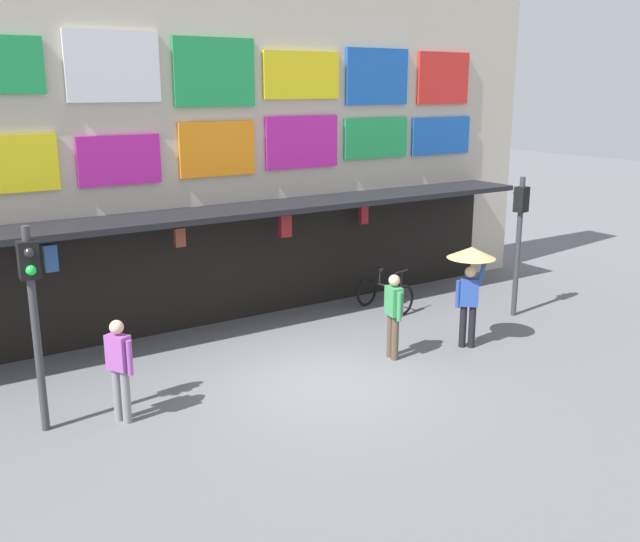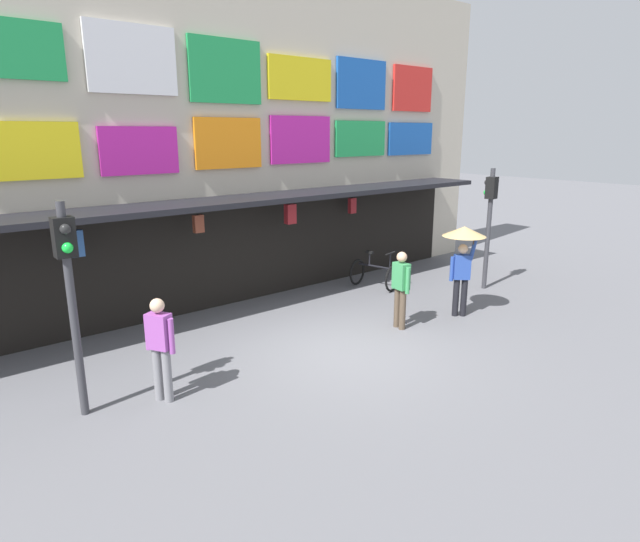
{
  "view_description": "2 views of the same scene",
  "coord_description": "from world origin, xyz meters",
  "px_view_note": "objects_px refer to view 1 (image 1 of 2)",
  "views": [
    {
      "loc": [
        -6.52,
        -9.99,
        5.14
      ],
      "look_at": [
        0.83,
        1.26,
        1.65
      ],
      "focal_mm": 40.08,
      "sensor_mm": 36.0,
      "label": 1
    },
    {
      "loc": [
        -6.53,
        -7.11,
        4.11
      ],
      "look_at": [
        0.33,
        1.07,
        1.33
      ],
      "focal_mm": 30.13,
      "sensor_mm": 36.0,
      "label": 2
    }
  ],
  "objects_px": {
    "pedestrian_in_black": "(393,312)",
    "bicycle_parked": "(385,294)",
    "pedestrian_with_umbrella": "(471,269)",
    "pedestrian_in_white": "(119,365)",
    "traffic_light_near": "(33,297)",
    "traffic_light_far": "(519,224)"
  },
  "relations": [
    {
      "from": "bicycle_parked",
      "to": "traffic_light_near",
      "type": "bearing_deg",
      "value": -166.7
    },
    {
      "from": "pedestrian_with_umbrella",
      "to": "bicycle_parked",
      "type": "bearing_deg",
      "value": 87.52
    },
    {
      "from": "bicycle_parked",
      "to": "pedestrian_in_black",
      "type": "relative_size",
      "value": 0.77
    },
    {
      "from": "pedestrian_in_black",
      "to": "bicycle_parked",
      "type": "bearing_deg",
      "value": 54.58
    },
    {
      "from": "bicycle_parked",
      "to": "pedestrian_in_white",
      "type": "bearing_deg",
      "value": -162.03
    },
    {
      "from": "traffic_light_far",
      "to": "pedestrian_with_umbrella",
      "type": "relative_size",
      "value": 1.54
    },
    {
      "from": "pedestrian_in_white",
      "to": "pedestrian_in_black",
      "type": "relative_size",
      "value": 1.0
    },
    {
      "from": "pedestrian_in_black",
      "to": "pedestrian_in_white",
      "type": "bearing_deg",
      "value": 177.77
    },
    {
      "from": "traffic_light_far",
      "to": "pedestrian_with_umbrella",
      "type": "bearing_deg",
      "value": -158.72
    },
    {
      "from": "traffic_light_far",
      "to": "pedestrian_in_white",
      "type": "xyz_separation_m",
      "value": [
        -9.31,
        -0.38,
        -1.19
      ]
    },
    {
      "from": "traffic_light_far",
      "to": "pedestrian_in_black",
      "type": "distance_m",
      "value": 4.25
    },
    {
      "from": "traffic_light_far",
      "to": "bicycle_parked",
      "type": "xyz_separation_m",
      "value": [
        -2.27,
        1.9,
        -1.75
      ]
    },
    {
      "from": "pedestrian_in_white",
      "to": "pedestrian_in_black",
      "type": "height_order",
      "value": "same"
    },
    {
      "from": "pedestrian_in_white",
      "to": "traffic_light_near",
      "type": "bearing_deg",
      "value": 161.7
    },
    {
      "from": "traffic_light_near",
      "to": "traffic_light_far",
      "type": "bearing_deg",
      "value": 0.11
    },
    {
      "from": "traffic_light_near",
      "to": "traffic_light_far",
      "type": "relative_size",
      "value": 1.0
    },
    {
      "from": "pedestrian_in_white",
      "to": "pedestrian_in_black",
      "type": "xyz_separation_m",
      "value": [
        5.27,
        -0.21,
        0.0
      ]
    },
    {
      "from": "bicycle_parked",
      "to": "pedestrian_in_black",
      "type": "xyz_separation_m",
      "value": [
        -1.77,
        -2.49,
        0.55
      ]
    },
    {
      "from": "traffic_light_near",
      "to": "traffic_light_far",
      "type": "height_order",
      "value": "same"
    },
    {
      "from": "pedestrian_in_white",
      "to": "traffic_light_far",
      "type": "bearing_deg",
      "value": 2.34
    },
    {
      "from": "traffic_light_far",
      "to": "pedestrian_in_white",
      "type": "height_order",
      "value": "traffic_light_far"
    },
    {
      "from": "traffic_light_near",
      "to": "pedestrian_with_umbrella",
      "type": "height_order",
      "value": "traffic_light_near"
    }
  ]
}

